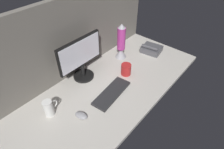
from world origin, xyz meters
TOP-DOWN VIEW (x-y plane):
  - ground_plane at (0.00, 0.00)cm, footprint 180.00×80.00cm
  - cubicle_wall_back at (0.00, 37.50)cm, footprint 180.00×5.00cm
  - monitor at (-5.06, 25.11)cm, footprint 42.72×18.00cm
  - keyboard at (-4.88, -8.20)cm, footprint 38.21×16.99cm
  - mouse at (-36.07, -6.59)cm, footprint 7.69×10.64cm
  - mug_red_plastic at (22.25, -1.73)cm, footprint 8.89×8.89cm
  - mug_ceramic_white at (-48.53, 12.52)cm, footprint 10.87×6.75cm
  - lava_lamp at (40.27, 18.54)cm, footprint 10.92×10.92cm
  - desk_phone at (68.36, -0.40)cm, footprint 19.69×21.36cm

SIDE VIEW (x-z plane):
  - ground_plane at x=0.00cm, z-range -3.00..0.00cm
  - keyboard at x=-4.88cm, z-range 0.00..2.00cm
  - mouse at x=-36.07cm, z-range 0.00..3.40cm
  - desk_phone at x=68.36cm, z-range -1.21..7.59cm
  - mug_red_plastic at x=22.25cm, z-range 0.00..10.45cm
  - mug_ceramic_white at x=-48.53cm, z-range 0.05..12.88cm
  - lava_lamp at x=40.27cm, z-range -2.88..32.87cm
  - monitor at x=-5.06cm, z-range 2.11..39.53cm
  - cubicle_wall_back at x=0.00cm, z-range 0.00..66.74cm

